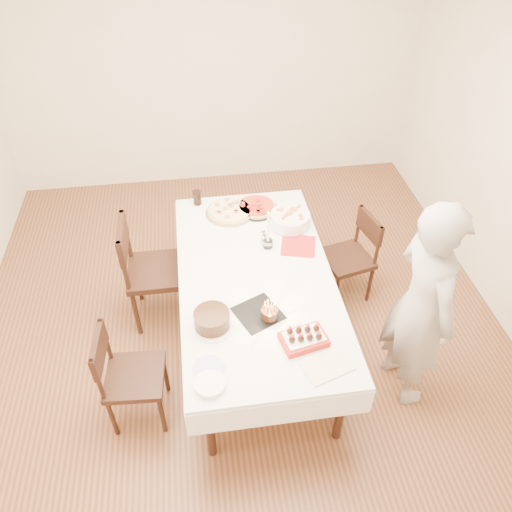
{
  "coord_description": "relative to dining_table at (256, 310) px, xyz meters",
  "views": [
    {
      "loc": [
        -0.27,
        -2.76,
        3.32
      ],
      "look_at": [
        0.11,
        -0.1,
        0.95
      ],
      "focal_mm": 35.0,
      "sensor_mm": 36.0,
      "label": 1
    }
  ],
  "objects": [
    {
      "name": "floor",
      "position": [
        -0.11,
        0.1,
        -0.38
      ],
      "size": [
        5.0,
        5.0,
        0.0
      ],
      "primitive_type": "plane",
      "color": "#522F1C",
      "rests_on": "ground"
    },
    {
      "name": "wall_back",
      "position": [
        -0.11,
        2.6,
        0.98
      ],
      "size": [
        4.5,
        0.04,
        2.7
      ],
      "primitive_type": "cube",
      "color": "#EDE0C7",
      "rests_on": "floor"
    },
    {
      "name": "dining_table",
      "position": [
        0.0,
        0.0,
        0.0
      ],
      "size": [
        1.41,
        2.27,
        0.75
      ],
      "primitive_type": "cube",
      "rotation": [
        0.0,
        0.0,
        0.13
      ],
      "color": "white",
      "rests_on": "floor"
    },
    {
      "name": "chair_right_savory",
      "position": [
        0.87,
        0.44,
        0.05
      ],
      "size": [
        0.52,
        0.52,
        0.84
      ],
      "primitive_type": null,
      "rotation": [
        0.0,
        0.0,
        0.23
      ],
      "color": "black",
      "rests_on": "floor"
    },
    {
      "name": "chair_left_savory",
      "position": [
        -0.77,
        0.42,
        0.13
      ],
      "size": [
        0.52,
        0.52,
        1.01
      ],
      "primitive_type": null,
      "rotation": [
        0.0,
        0.0,
        3.14
      ],
      "color": "black",
      "rests_on": "floor"
    },
    {
      "name": "chair_left_dessert",
      "position": [
        -0.92,
        -0.54,
        0.05
      ],
      "size": [
        0.47,
        0.47,
        0.85
      ],
      "primitive_type": null,
      "rotation": [
        0.0,
        0.0,
        3.07
      ],
      "color": "black",
      "rests_on": "floor"
    },
    {
      "name": "person",
      "position": [
        1.04,
        -0.56,
        0.47
      ],
      "size": [
        0.5,
        0.68,
        1.7
      ],
      "primitive_type": "imported",
      "rotation": [
        0.0,
        0.0,
        1.73
      ],
      "color": "#9D9894",
      "rests_on": "floor"
    },
    {
      "name": "pizza_white",
      "position": [
        -0.11,
        0.8,
        0.4
      ],
      "size": [
        0.51,
        0.51,
        0.04
      ],
      "primitive_type": "cylinder",
      "rotation": [
        0.0,
        0.0,
        -0.2
      ],
      "color": "beige",
      "rests_on": "dining_table"
    },
    {
      "name": "pizza_pepperoni",
      "position": [
        0.12,
        0.83,
        0.4
      ],
      "size": [
        0.4,
        0.4,
        0.04
      ],
      "primitive_type": "cylinder",
      "rotation": [
        0.0,
        0.0,
        -0.1
      ],
      "color": "red",
      "rests_on": "dining_table"
    },
    {
      "name": "red_placemat",
      "position": [
        0.38,
        0.29,
        0.38
      ],
      "size": [
        0.33,
        0.33,
        0.01
      ],
      "primitive_type": "cube",
      "rotation": [
        0.0,
        0.0,
        -0.26
      ],
      "color": "#B21E1E",
      "rests_on": "dining_table"
    },
    {
      "name": "pasta_bowl",
      "position": [
        0.37,
        0.57,
        0.44
      ],
      "size": [
        0.43,
        0.43,
        0.11
      ],
      "primitive_type": "cylinder",
      "rotation": [
        0.0,
        0.0,
        -0.39
      ],
      "color": "white",
      "rests_on": "dining_table"
    },
    {
      "name": "taper_candle",
      "position": [
        0.14,
        0.32,
        0.55
      ],
      "size": [
        0.08,
        0.08,
        0.36
      ],
      "primitive_type": "cylinder",
      "rotation": [
        0.0,
        0.0,
        -0.03
      ],
      "color": "white",
      "rests_on": "dining_table"
    },
    {
      "name": "shaker_pair",
      "position": [
        0.12,
        0.34,
        0.43
      ],
      "size": [
        0.11,
        0.11,
        0.1
      ],
      "primitive_type": null,
      "rotation": [
        0.0,
        0.0,
        -0.29
      ],
      "color": "white",
      "rests_on": "dining_table"
    },
    {
      "name": "cola_glass",
      "position": [
        -0.38,
        0.98,
        0.44
      ],
      "size": [
        0.08,
        0.08,
        0.13
      ],
      "primitive_type": "cylinder",
      "rotation": [
        0.0,
        0.0,
        -0.06
      ],
      "color": "black",
      "rests_on": "dining_table"
    },
    {
      "name": "layer_cake",
      "position": [
        -0.36,
        -0.44,
        0.44
      ],
      "size": [
        0.38,
        0.38,
        0.12
      ],
      "primitive_type": "cylinder",
      "rotation": [
        0.0,
        0.0,
        -0.28
      ],
      "color": "#351D0D",
      "rests_on": "dining_table"
    },
    {
      "name": "cake_board",
      "position": [
        -0.04,
        -0.37,
        0.38
      ],
      "size": [
        0.38,
        0.38,
        0.01
      ],
      "primitive_type": "cube",
      "rotation": [
        0.0,
        0.0,
        0.42
      ],
      "color": "black",
      "rests_on": "dining_table"
    },
    {
      "name": "birthday_cake",
      "position": [
        0.03,
        -0.42,
        0.45
      ],
      "size": [
        0.12,
        0.12,
        0.13
      ],
      "primitive_type": "cylinder",
      "rotation": [
        0.0,
        0.0,
        -0.03
      ],
      "color": "#3E2211",
      "rests_on": "dining_table"
    },
    {
      "name": "strawberry_box",
      "position": [
        0.22,
        -0.66,
        0.41
      ],
      "size": [
        0.33,
        0.25,
        0.07
      ],
      "primitive_type": null,
      "rotation": [
        0.0,
        0.0,
        0.21
      ],
      "color": "#AC1C13",
      "rests_on": "dining_table"
    },
    {
      "name": "box_lid",
      "position": [
        0.32,
        -0.87,
        0.38
      ],
      "size": [
        0.35,
        0.29,
        0.03
      ],
      "primitive_type": "cube",
      "rotation": [
        0.0,
        0.0,
        0.32
      ],
      "color": "beige",
      "rests_on": "dining_table"
    },
    {
      "name": "plate_stack",
      "position": [
        -0.41,
        -0.91,
        0.4
      ],
      "size": [
        0.24,
        0.24,
        0.04
      ],
      "primitive_type": "cylinder",
      "rotation": [
        0.0,
        0.0,
        -0.3
      ],
      "color": "white",
      "rests_on": "dining_table"
    },
    {
      "name": "china_plate",
      "position": [
        -0.41,
        -0.78,
        0.38
      ],
      "size": [
        0.25,
        0.25,
        0.01
      ],
      "primitive_type": "cylinder",
      "rotation": [
        0.0,
        0.0,
        0.27
      ],
      "color": "white",
      "rests_on": "dining_table"
    }
  ]
}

